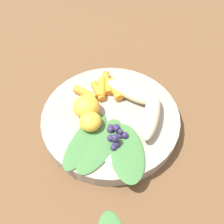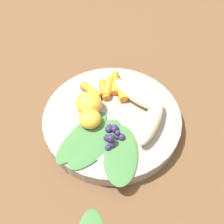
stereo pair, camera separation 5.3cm
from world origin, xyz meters
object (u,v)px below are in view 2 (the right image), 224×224
object	(u,v)px
banana_peeled_right	(151,122)
banana_peeled_left	(136,95)
orange_segment_near	(90,119)
bowl	(112,119)

from	to	relation	value
banana_peeled_right	banana_peeled_left	bearing A→B (deg)	44.17
banana_peeled_left	orange_segment_near	size ratio (longest dim) A/B	2.62
bowl	banana_peeled_right	world-z (taller)	banana_peeled_right
banana_peeled_left	orange_segment_near	world-z (taller)	same
banana_peeled_left	banana_peeled_right	world-z (taller)	same
orange_segment_near	bowl	bearing A→B (deg)	-144.23
banana_peeled_left	orange_segment_near	xyz separation A→B (m)	(0.08, 0.07, 0.00)
banana_peeled_left	bowl	bearing A→B (deg)	81.30
banana_peeled_right	orange_segment_near	size ratio (longest dim) A/B	2.62
banana_peeled_left	banana_peeled_right	size ratio (longest dim) A/B	1.00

